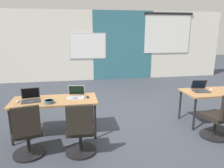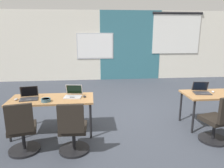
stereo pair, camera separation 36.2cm
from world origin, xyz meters
name	(u,v)px [view 2 (the right image)]	position (x,y,z in m)	size (l,w,h in m)	color
ground_plane	(133,117)	(0.00, 0.00, 0.00)	(24.00, 24.00, 0.00)	#383D47
back_wall_assembly	(115,46)	(0.04, 4.20, 1.41)	(10.00, 0.27, 2.80)	silver
desk_near_left	(52,101)	(-1.75, -0.60, 0.66)	(1.60, 0.70, 0.72)	#A37547
desk_near_right	(222,96)	(1.75, -0.60, 0.66)	(1.60, 0.70, 0.72)	#A37547
laptop_near_left_end	(29,96)	(-2.18, -0.59, 0.77)	(0.37, 0.33, 0.23)	#333338
mouse_near_left_end	(16,99)	(-2.40, -0.64, 0.74)	(0.06, 0.10, 0.03)	#B2B2B7
chair_near_left_end	(22,132)	(-2.12, -1.31, 0.38)	(0.53, 0.58, 0.92)	black
laptop_near_right_inner	(201,91)	(1.33, -0.53, 0.77)	(0.37, 0.35, 0.23)	#333338
mouse_near_right_inner	(213,92)	(1.59, -0.53, 0.74)	(0.09, 0.11, 0.03)	silver
chair_near_right_inner	(218,123)	(1.28, -1.30, 0.38)	(0.53, 0.59, 0.92)	black
laptop_near_left_inner	(73,94)	(-1.34, -0.53, 0.77)	(0.37, 0.35, 0.23)	#B7B7BC
mouse_near_left_inner	(84,96)	(-1.12, -0.59, 0.74)	(0.07, 0.11, 0.03)	black
chair_near_left_inner	(73,132)	(-1.30, -1.39, 0.38)	(0.52, 0.55, 0.92)	black
snack_bowl	(46,100)	(-1.82, -0.79, 0.76)	(0.18, 0.18, 0.06)	#3D6070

